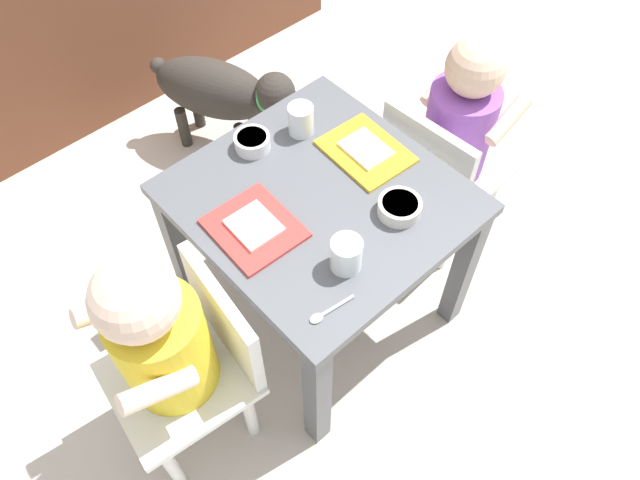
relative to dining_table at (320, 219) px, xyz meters
name	(u,v)px	position (x,y,z in m)	size (l,w,h in m)	color
ground_plane	(320,305)	(0.00, 0.00, -0.39)	(7.00, 7.00, 0.00)	beige
dining_table	(320,219)	(0.00, 0.00, 0.00)	(0.54, 0.57, 0.47)	#515459
seated_child_left	(166,341)	(-0.43, -0.04, 0.04)	(0.31, 0.31, 0.67)	silver
seated_child_right	(456,129)	(0.43, -0.03, 0.02)	(0.29, 0.29, 0.65)	silver
dog	(221,91)	(0.20, 0.67, -0.16)	(0.32, 0.46, 0.33)	#332D28
food_tray_left	(254,227)	(-0.16, 0.02, 0.09)	(0.17, 0.19, 0.02)	red
food_tray_right	(366,151)	(0.16, 0.02, 0.09)	(0.16, 0.20, 0.02)	gold
water_cup_left	(301,121)	(0.10, 0.17, 0.12)	(0.06, 0.06, 0.07)	white
water_cup_right	(346,256)	(-0.08, -0.17, 0.12)	(0.06, 0.06, 0.07)	white
veggie_bowl_far	(400,207)	(0.09, -0.15, 0.10)	(0.09, 0.09, 0.03)	silver
cereal_bowl_right_side	(252,142)	(-0.02, 0.21, 0.10)	(0.08, 0.08, 0.03)	white
spoon_by_left_tray	(327,312)	(-0.18, -0.22, 0.09)	(0.10, 0.03, 0.01)	silver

